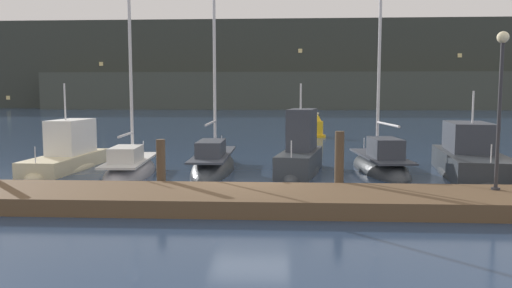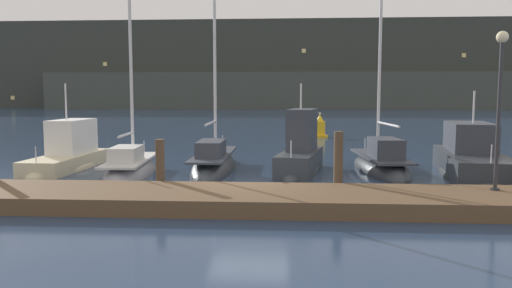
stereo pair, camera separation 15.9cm
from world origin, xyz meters
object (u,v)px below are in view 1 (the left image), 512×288
(motorboat_berth_6, at_px, (471,166))
(sailboat_berth_2, at_px, (130,172))
(sailboat_berth_5, at_px, (380,168))
(channel_buoy, at_px, (318,128))
(motorboat_berth_1, at_px, (67,160))
(dock_lamppost, at_px, (501,86))
(sailboat_berth_3, at_px, (214,167))
(motorboat_berth_4, at_px, (300,161))

(motorboat_berth_6, bearing_deg, sailboat_berth_2, -177.46)
(sailboat_berth_5, bearing_deg, channel_buoy, 95.38)
(motorboat_berth_1, bearing_deg, channel_buoy, 53.89)
(channel_buoy, bearing_deg, motorboat_berth_6, -74.05)
(sailboat_berth_2, distance_m, motorboat_berth_6, 13.03)
(motorboat_berth_1, xyz_separation_m, dock_lamppost, (14.89, -6.04, 2.97))
(dock_lamppost, bearing_deg, sailboat_berth_3, 145.81)
(sailboat_berth_2, bearing_deg, sailboat_berth_3, 23.28)
(sailboat_berth_5, height_order, dock_lamppost, sailboat_berth_5)
(motorboat_berth_4, distance_m, motorboat_berth_6, 6.48)
(dock_lamppost, bearing_deg, channel_buoy, 99.12)
(sailboat_berth_2, relative_size, sailboat_berth_5, 1.02)
(sailboat_berth_2, xyz_separation_m, dock_lamppost, (11.79, -4.64, 3.20))
(motorboat_berth_1, distance_m, dock_lamppost, 16.34)
(sailboat_berth_2, xyz_separation_m, sailboat_berth_5, (9.78, 1.46, 0.02))
(sailboat_berth_2, bearing_deg, sailboat_berth_5, 8.49)
(sailboat_berth_5, xyz_separation_m, motorboat_berth_6, (3.24, -0.88, 0.20))
(motorboat_berth_6, bearing_deg, dock_lamppost, -103.22)
(dock_lamppost, bearing_deg, motorboat_berth_4, 133.19)
(motorboat_berth_1, xyz_separation_m, channel_buoy, (11.41, 15.64, 0.29))
(motorboat_berth_6, bearing_deg, channel_buoy, 105.95)
(sailboat_berth_3, height_order, motorboat_berth_4, sailboat_berth_3)
(sailboat_berth_5, bearing_deg, motorboat_berth_4, -171.03)
(motorboat_berth_4, relative_size, motorboat_berth_6, 0.73)
(motorboat_berth_4, relative_size, sailboat_berth_5, 0.62)
(motorboat_berth_1, xyz_separation_m, sailboat_berth_3, (6.14, -0.10, -0.21))
(sailboat_berth_3, height_order, dock_lamppost, sailboat_berth_3)
(sailboat_berth_2, height_order, sailboat_berth_3, sailboat_berth_3)
(sailboat_berth_2, height_order, channel_buoy, sailboat_berth_2)
(channel_buoy, bearing_deg, motorboat_berth_1, -126.11)
(motorboat_berth_1, height_order, motorboat_berth_6, motorboat_berth_1)
(motorboat_berth_6, xyz_separation_m, channel_buoy, (-4.71, 16.46, 0.29))
(sailboat_berth_2, bearing_deg, motorboat_berth_1, 155.58)
(motorboat_berth_4, bearing_deg, sailboat_berth_2, -171.75)
(dock_lamppost, bearing_deg, motorboat_berth_6, 76.78)
(channel_buoy, relative_size, dock_lamppost, 0.41)
(sailboat_berth_3, relative_size, sailboat_berth_5, 1.29)
(motorboat_berth_1, height_order, sailboat_berth_3, sailboat_berth_3)
(motorboat_berth_1, relative_size, dock_lamppost, 1.31)
(motorboat_berth_6, relative_size, channel_buoy, 3.86)
(motorboat_berth_1, xyz_separation_m, motorboat_berth_6, (16.11, -0.83, -0.01))
(motorboat_berth_1, height_order, dock_lamppost, dock_lamppost)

